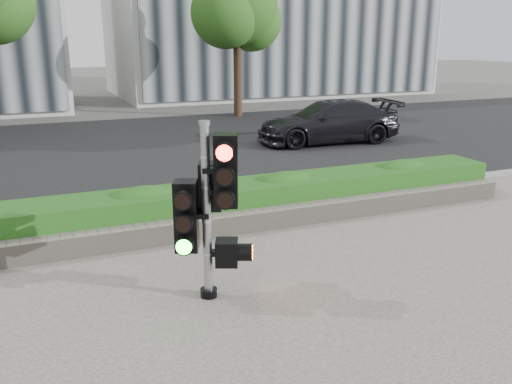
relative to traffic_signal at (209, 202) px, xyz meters
The scene contains 9 objects.
ground 1.60m from the traffic_signal, 13.10° to the left, with size 120.00×120.00×0.00m, color #51514C.
sidewalk 2.78m from the traffic_signal, 68.42° to the right, with size 16.00×11.00×0.03m, color #9E9389.
road 10.33m from the traffic_signal, 84.93° to the left, with size 60.00×13.00×0.02m, color black.
curb 3.70m from the traffic_signal, 74.92° to the left, with size 60.00×0.25×0.12m, color gray.
stone_wall 2.55m from the traffic_signal, 66.78° to the left, with size 12.00×0.32×0.34m, color gray.
hedge 3.05m from the traffic_signal, 71.84° to the left, with size 12.00×1.00×0.68m, color green.
tree_right 17.30m from the traffic_signal, 67.93° to the left, with size 4.10×3.58×6.53m.
traffic_signal is the anchor object (origin of this frame).
car_dark 11.24m from the traffic_signal, 52.21° to the left, with size 1.88×4.62×1.34m, color black.
Camera 1 is at (-2.87, -6.39, 3.28)m, focal length 38.00 mm.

